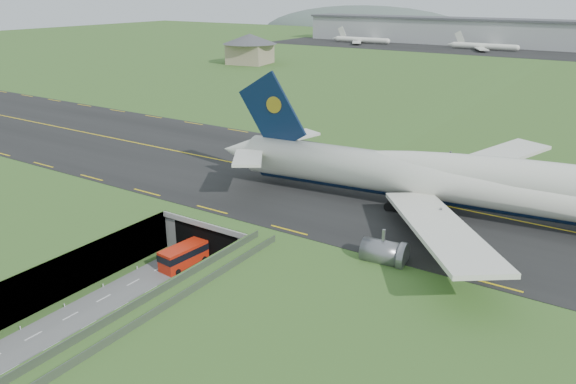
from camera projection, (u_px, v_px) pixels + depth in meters
The scene contains 10 objects.
ground at pixel (168, 282), 76.81m from camera, with size 900.00×900.00×0.00m, color #406327.
airfield_deck at pixel (166, 262), 75.78m from camera, with size 800.00×800.00×6.00m, color gray.
trench_road at pixel (125, 305), 70.88m from camera, with size 12.00×75.00×0.20m, color slate.
taxiway at pixel (297, 176), 100.66m from camera, with size 800.00×44.00×0.18m, color black.
tunnel_portal at pixel (242, 220), 88.80m from camera, with size 17.00×22.30×6.00m.
guideway at pixel (105, 344), 54.30m from camera, with size 3.00×53.00×7.05m.
jumbo_jet at pixel (498, 186), 79.74m from camera, with size 92.74×59.68×19.86m.
shuttle_tram at pixel (184, 255), 80.49m from camera, with size 3.53×7.84×3.11m.
service_building at pixel (250, 46), 249.12m from camera, with size 27.92×27.92×13.15m.
cargo_terminal at pixel (557, 35), 307.39m from camera, with size 320.00×67.00×15.60m.
Camera 1 is at (51.11, -47.80, 37.74)m, focal length 35.00 mm.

